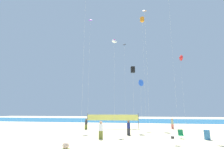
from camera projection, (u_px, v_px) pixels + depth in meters
name	position (u px, v px, depth m)	size (l,w,h in m)	color
ground_plane	(115.00, 144.00, 14.82)	(120.00, 120.00, 0.00)	beige
ocean_band	(133.00, 120.00, 47.83)	(120.00, 20.00, 0.01)	#1E6B99
beachgoer_charcoal_shirt	(86.00, 124.00, 26.07)	(0.37, 0.37, 1.61)	olive
beachgoer_white_shirt	(101.00, 129.00, 17.63)	(0.41, 0.41, 1.80)	olive
beachgoer_navy_shirt	(129.00, 127.00, 20.24)	(0.39, 0.39, 1.71)	#2D2D33
beachgoer_sage_shirt	(172.00, 123.00, 26.74)	(0.37, 0.37, 1.60)	#EA7260
folding_beach_chair	(181.00, 134.00, 17.87)	(0.52, 0.65, 0.89)	#1E8C4C
trash_barrel	(207.00, 135.00, 17.16)	(0.57, 0.57, 0.95)	teal
volleyball_net	(113.00, 118.00, 27.13)	(8.22, 0.74, 2.40)	#4C4C51
beach_handbag	(173.00, 137.00, 17.74)	(0.29, 0.15, 0.23)	#2D2D33
kite_black_diamond	(124.00, 46.00, 36.55)	(0.91, 0.90, 16.92)	silver
kite_orange_diamond	(145.00, 14.00, 24.23)	(0.65, 0.65, 17.03)	silver
kite_red_delta	(180.00, 58.00, 30.23)	(0.75, 1.13, 12.51)	silver
kite_violet_diamond	(90.00, 21.00, 31.38)	(0.71, 0.73, 19.43)	silver
kite_orange_box	(142.00, 20.00, 34.83)	(0.85, 0.85, 21.54)	silver
kite_white_inflatable	(114.00, 42.00, 25.08)	(0.88, 1.35, 13.15)	silver
kite_black_box	(133.00, 70.00, 25.71)	(0.68, 0.68, 9.34)	silver
kite_blue_delta	(140.00, 83.00, 27.20)	(0.97, 0.90, 7.68)	silver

